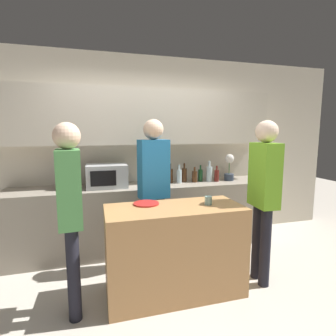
# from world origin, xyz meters

# --- Properties ---
(ground_plane) EXTENTS (14.00, 14.00, 0.00)m
(ground_plane) POSITION_xyz_m (0.00, 0.00, 0.00)
(ground_plane) COLOR beige
(back_wall) EXTENTS (6.40, 0.40, 2.70)m
(back_wall) POSITION_xyz_m (0.00, 1.66, 1.54)
(back_wall) COLOR beige
(back_wall) RESTS_ON ground_plane
(back_counter) EXTENTS (3.60, 0.62, 0.90)m
(back_counter) POSITION_xyz_m (0.00, 1.39, 0.45)
(back_counter) COLOR gray
(back_counter) RESTS_ON ground_plane
(kitchen_island) EXTENTS (1.35, 0.59, 0.90)m
(kitchen_island) POSITION_xyz_m (0.08, 0.28, 0.45)
(kitchen_island) COLOR #B27F4C
(kitchen_island) RESTS_ON ground_plane
(microwave) EXTENTS (0.52, 0.39, 0.30)m
(microwave) POSITION_xyz_m (-0.52, 1.39, 1.05)
(microwave) COLOR #B7BABC
(microwave) RESTS_ON back_counter
(toaster) EXTENTS (0.26, 0.16, 0.18)m
(toaster) POSITION_xyz_m (-1.01, 1.39, 0.99)
(toaster) COLOR black
(toaster) RESTS_ON back_counter
(potted_plant) EXTENTS (0.14, 0.14, 0.40)m
(potted_plant) POSITION_xyz_m (1.27, 1.39, 1.10)
(potted_plant) COLOR #333D4C
(potted_plant) RESTS_ON back_counter
(bottle_0) EXTENTS (0.08, 0.08, 0.28)m
(bottle_0) POSITION_xyz_m (0.37, 1.44, 1.01)
(bottle_0) COLOR #472814
(bottle_0) RESTS_ON back_counter
(bottle_1) EXTENTS (0.07, 0.07, 0.26)m
(bottle_1) POSITION_xyz_m (0.48, 1.39, 1.00)
(bottle_1) COLOR silver
(bottle_1) RESTS_ON back_counter
(bottle_2) EXTENTS (0.07, 0.07, 0.27)m
(bottle_2) POSITION_xyz_m (0.59, 1.47, 1.00)
(bottle_2) COLOR #472814
(bottle_2) RESTS_ON back_counter
(bottle_3) EXTENTS (0.07, 0.07, 0.23)m
(bottle_3) POSITION_xyz_m (0.72, 1.40, 0.99)
(bottle_3) COLOR #472814
(bottle_3) RESTS_ON back_counter
(bottle_4) EXTENTS (0.07, 0.07, 0.24)m
(bottle_4) POSITION_xyz_m (0.83, 1.44, 0.99)
(bottle_4) COLOR #194723
(bottle_4) RESTS_ON back_counter
(bottle_5) EXTENTS (0.09, 0.09, 0.30)m
(bottle_5) POSITION_xyz_m (0.95, 1.39, 1.02)
(bottle_5) COLOR silver
(bottle_5) RESTS_ON back_counter
(bottle_6) EXTENTS (0.07, 0.07, 0.23)m
(bottle_6) POSITION_xyz_m (1.05, 1.36, 0.99)
(bottle_6) COLOR maroon
(bottle_6) RESTS_ON back_counter
(plate_on_island) EXTENTS (0.26, 0.26, 0.01)m
(plate_on_island) POSITION_xyz_m (-0.17, 0.44, 0.90)
(plate_on_island) COLOR red
(plate_on_island) RESTS_ON kitchen_island
(cup_0) EXTENTS (0.07, 0.07, 0.09)m
(cup_0) POSITION_xyz_m (0.43, 0.26, 0.94)
(cup_0) COLOR #82AFB3
(cup_0) RESTS_ON kitchen_island
(person_left) EXTENTS (0.37, 0.24, 1.77)m
(person_left) POSITION_xyz_m (-0.01, 0.84, 1.06)
(person_left) COLOR black
(person_left) RESTS_ON ground_plane
(person_center) EXTENTS (0.22, 0.35, 1.70)m
(person_center) POSITION_xyz_m (-0.87, 0.21, 1.02)
(person_center) COLOR black
(person_center) RESTS_ON ground_plane
(person_right) EXTENTS (0.23, 0.35, 1.74)m
(person_right) POSITION_xyz_m (1.03, 0.22, 1.04)
(person_right) COLOR black
(person_right) RESTS_ON ground_plane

